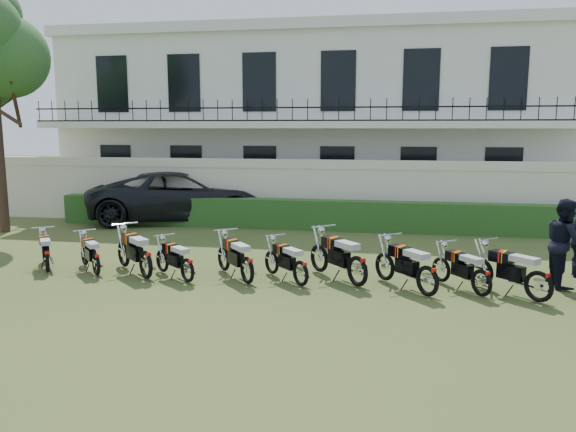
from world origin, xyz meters
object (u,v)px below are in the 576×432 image
Objects in this scene: motorcycle_1 at (96,259)px; motorcycle_7 at (428,273)px; motorcycle_3 at (187,264)px; suv at (182,196)px; motorcycle_4 at (247,264)px; officer_4 at (565,243)px; motorcycle_2 at (146,258)px; motorcycle_0 at (47,256)px; motorcycle_8 at (482,276)px; motorcycle_5 at (301,267)px; motorcycle_9 at (539,279)px; motorcycle_6 at (358,264)px.

motorcycle_7 is at bearing -44.74° from motorcycle_1.
suv is (-3.10, 7.98, 0.49)m from motorcycle_3.
officer_4 is at bearing -30.26° from motorcycle_4.
motorcycle_2 is 0.80× the size of officer_4.
motorcycle_4 reaches higher than motorcycle_0.
motorcycle_7 is 11.59m from suv.
motorcycle_4 is 4.90m from motorcycle_8.
motorcycle_5 is 0.70× the size of officer_4.
motorcycle_0 is 10.83m from motorcycle_9.
motorcycle_1 is 0.89× the size of motorcycle_8.
officer_4 is at bearing -14.76° from motorcycle_7.
motorcycle_1 is 1.26m from motorcycle_2.
suv is at bearing 55.24° from officer_4.
motorcycle_2 is 1.14× the size of motorcycle_5.
motorcycle_4 is (3.61, -0.08, 0.05)m from motorcycle_1.
motorcycle_8 is 0.22× the size of suv.
motorcycle_1 is at bearing 130.13° from motorcycle_2.
motorcycle_2 is at bearing 93.30° from officer_4.
officer_4 is (6.75, 1.08, 0.48)m from motorcycle_4.
motorcycle_9 is (8.29, -0.25, -0.02)m from motorcycle_2.
suv is at bearing 96.44° from motorcycle_7.
motorcycle_7 reaches higher than motorcycle_8.
motorcycle_6 is (7.26, 0.10, 0.10)m from motorcycle_0.
motorcycle_7 is (8.70, -0.37, 0.07)m from motorcycle_0.
motorcycle_6 is at bearing -34.11° from motorcycle_4.
motorcycle_0 is at bearing 135.70° from motorcycle_1.
suv is at bearing 90.07° from motorcycle_6.
motorcycle_1 is 0.96× the size of motorcycle_3.
motorcycle_3 is 8.19m from officer_4.
motorcycle_0 is 0.89× the size of motorcycle_7.
motorcycle_5 is 9.65m from suv.
motorcycle_7 is at bearing -38.58° from motorcycle_0.
motorcycle_2 is 8.16m from suv.
motorcycle_4 is 5.94m from motorcycle_9.
motorcycle_4 is at bearing 143.64° from motorcycle_6.
motorcycle_5 is (4.78, -0.03, 0.02)m from motorcycle_1.
motorcycle_1 is 3.61m from motorcycle_4.
motorcycle_1 is 0.89× the size of motorcycle_9.
motorcycle_8 is 0.76× the size of officer_4.
suv is (-9.34, 7.93, 0.47)m from motorcycle_8.
motorcycle_4 reaches higher than motorcycle_1.
motorcycle_8 is 1.06m from motorcycle_9.
motorcycle_8 is (3.72, -0.10, -0.00)m from motorcycle_5.
motorcycle_2 is 3.53m from motorcycle_5.
motorcycle_9 is at bearing -51.35° from motorcycle_3.
motorcycle_2 is at bearing 177.03° from suv.
motorcycle_1 is 0.85× the size of motorcycle_2.
motorcycle_4 reaches higher than motorcycle_5.
motorcycle_0 is 6.06m from motorcycle_5.
motorcycle_0 is at bearing 139.21° from motorcycle_4.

